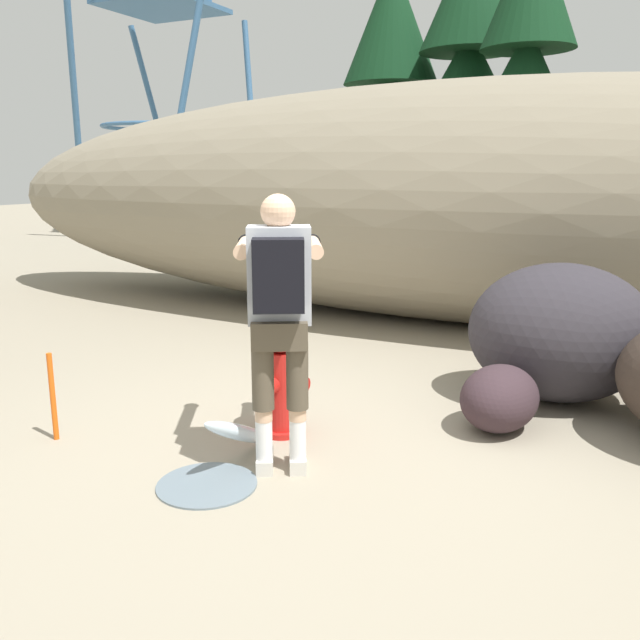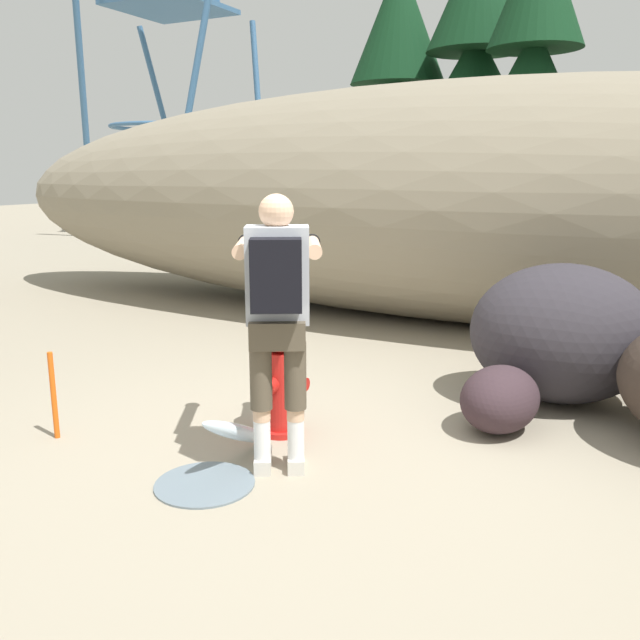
{
  "view_description": "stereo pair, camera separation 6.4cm",
  "coord_description": "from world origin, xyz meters",
  "px_view_note": "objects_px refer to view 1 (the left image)",
  "views": [
    {
      "loc": [
        1.86,
        -3.53,
        1.77
      ],
      "look_at": [
        -0.11,
        0.52,
        0.75
      ],
      "focal_mm": 37.27,
      "sensor_mm": 36.0,
      "label": 1
    },
    {
      "loc": [
        1.91,
        -3.5,
        1.77
      ],
      "look_at": [
        -0.11,
        0.52,
        0.75
      ],
      "focal_mm": 37.27,
      "sensor_mm": 36.0,
      "label": 2
    }
  ],
  "objects_px": {
    "utility_worker": "(279,300)",
    "boulder_large": "(560,332)",
    "boulder_small": "(499,398)",
    "survey_stake": "(53,397)",
    "fire_hydrant": "(281,386)"
  },
  "relations": [
    {
      "from": "utility_worker",
      "to": "boulder_large",
      "type": "xyz_separation_m",
      "value": [
        1.35,
        2.02,
        -0.5
      ]
    },
    {
      "from": "boulder_small",
      "to": "survey_stake",
      "type": "bearing_deg",
      "value": -150.81
    },
    {
      "from": "utility_worker",
      "to": "survey_stake",
      "type": "xyz_separation_m",
      "value": [
        -1.57,
        -0.3,
        -0.74
      ]
    },
    {
      "from": "fire_hydrant",
      "to": "utility_worker",
      "type": "xyz_separation_m",
      "value": [
        0.26,
        -0.46,
        0.7
      ]
    },
    {
      "from": "utility_worker",
      "to": "fire_hydrant",
      "type": "bearing_deg",
      "value": 0.24
    },
    {
      "from": "boulder_large",
      "to": "fire_hydrant",
      "type": "bearing_deg",
      "value": -135.99
    },
    {
      "from": "fire_hydrant",
      "to": "utility_worker",
      "type": "relative_size",
      "value": 0.45
    },
    {
      "from": "fire_hydrant",
      "to": "boulder_large",
      "type": "distance_m",
      "value": 2.25
    },
    {
      "from": "fire_hydrant",
      "to": "boulder_small",
      "type": "relative_size",
      "value": 1.09
    },
    {
      "from": "utility_worker",
      "to": "boulder_small",
      "type": "bearing_deg",
      "value": -71.19
    },
    {
      "from": "utility_worker",
      "to": "boulder_large",
      "type": "bearing_deg",
      "value": -62.67
    },
    {
      "from": "boulder_small",
      "to": "survey_stake",
      "type": "xyz_separation_m",
      "value": [
        -2.64,
        -1.47,
        0.07
      ]
    },
    {
      "from": "boulder_large",
      "to": "boulder_small",
      "type": "height_order",
      "value": "boulder_large"
    },
    {
      "from": "utility_worker",
      "to": "boulder_large",
      "type": "relative_size",
      "value": 1.18
    },
    {
      "from": "survey_stake",
      "to": "boulder_small",
      "type": "bearing_deg",
      "value": 29.19
    }
  ]
}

